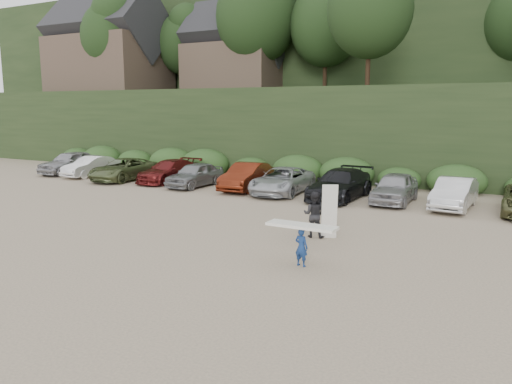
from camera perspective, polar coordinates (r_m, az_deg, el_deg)
The scene contains 5 objects.
ground at distance 18.72m, azimuth -7.26°, elevation -5.04°, with size 120.00×120.00×0.00m, color tan.
hillside_backdrop at distance 52.20m, azimuth 16.55°, elevation 16.50°, with size 90.00×41.50×28.00m.
parked_cars at distance 27.00m, azimuth 5.95°, elevation 1.15°, with size 39.09×5.91×1.62m.
child_surfer at distance 15.03m, azimuth 5.23°, elevation -5.24°, with size 2.17×0.66×1.29m.
adult_surfer at distance 18.39m, azimuth 6.83°, elevation -2.54°, with size 1.32×0.73×2.00m.
Camera 1 is at (10.49, -14.75, 4.76)m, focal length 35.00 mm.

